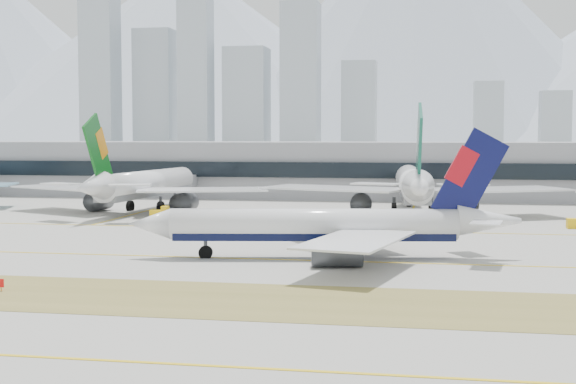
% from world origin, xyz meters
% --- Properties ---
extents(ground, '(3000.00, 3000.00, 0.00)m').
position_xyz_m(ground, '(0.00, 0.00, 0.00)').
color(ground, '#98978E').
rests_on(ground, ground).
extents(apron_markings, '(360.00, 122.22, 0.06)m').
position_xyz_m(apron_markings, '(0.00, -53.95, 0.02)').
color(apron_markings, olive).
rests_on(apron_markings, ground).
extents(taxiing_airliner, '(53.19, 45.78, 17.92)m').
position_xyz_m(taxiing_airliner, '(12.34, -2.64, 4.32)').
color(taxiing_airliner, white).
rests_on(taxiing_airliner, ground).
extents(widebody_eva, '(59.68, 58.50, 21.32)m').
position_xyz_m(widebody_eva, '(-36.40, 57.84, 5.67)').
color(widebody_eva, white).
rests_on(widebody_eva, ground).
extents(widebody_cathay, '(64.36, 63.08, 22.98)m').
position_xyz_m(widebody_cathay, '(22.26, 61.30, 6.11)').
color(widebody_cathay, white).
rests_on(widebody_cathay, ground).
extents(terminal, '(280.00, 43.10, 15.00)m').
position_xyz_m(terminal, '(0.00, 114.84, 7.50)').
color(terminal, gray).
rests_on(terminal, ground).
extents(gse_b, '(3.55, 2.00, 2.60)m').
position_xyz_m(gse_b, '(-27.40, 43.08, 1.05)').
color(gse_b, yellow).
rests_on(gse_b, ground).
extents(gse_c, '(3.55, 2.00, 2.60)m').
position_xyz_m(gse_c, '(16.02, 44.47, 1.05)').
color(gse_c, yellow).
rests_on(gse_c, ground).
extents(city_skyline, '(342.00, 49.80, 140.00)m').
position_xyz_m(city_skyline, '(-106.76, 453.42, 49.80)').
color(city_skyline, '#A0ACB6').
rests_on(city_skyline, ground).
extents(mountain_ridge, '(2830.00, 1120.00, 470.00)m').
position_xyz_m(mountain_ridge, '(33.00, 1404.14, 181.85)').
color(mountain_ridge, '#9EA8B7').
rests_on(mountain_ridge, ground).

